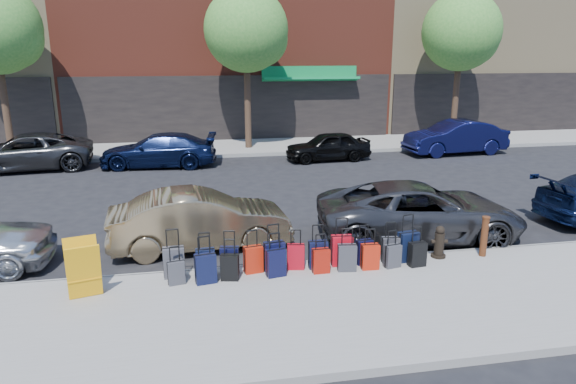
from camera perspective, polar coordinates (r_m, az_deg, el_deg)
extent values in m
plane|color=black|center=(15.50, -2.45, -1.87)|extent=(120.00, 120.00, 0.00)
cube|color=gray|center=(9.55, 3.15, -12.91)|extent=(60.00, 4.00, 0.15)
cube|color=gray|center=(25.15, -5.66, 4.97)|extent=(60.00, 4.00, 0.15)
cube|color=gray|center=(11.32, 0.75, -8.15)|extent=(60.00, 0.08, 0.15)
cube|color=gray|center=(23.18, -5.23, 4.09)|extent=(60.00, 0.08, 0.15)
cube|color=black|center=(26.84, -6.11, 9.12)|extent=(16.66, 0.15, 3.40)
cube|color=#0D763C|center=(26.98, 2.55, 12.42)|extent=(5.00, 0.91, 0.27)
cube|color=#0D763C|center=(27.25, 2.42, 13.19)|extent=(5.00, 0.10, 0.60)
cube|color=black|center=(32.27, 23.90, 8.96)|extent=(14.70, 0.15, 3.40)
cylinder|color=black|center=(25.53, -28.97, 8.91)|extent=(0.30, 0.30, 4.80)
sphere|color=#347C29|center=(25.27, -28.42, 14.86)|extent=(2.58, 2.58, 2.58)
cylinder|color=black|center=(24.38, -4.52, 10.54)|extent=(0.30, 0.30, 4.80)
sphere|color=#347C29|center=(24.31, -4.67, 17.53)|extent=(3.80, 3.80, 3.80)
sphere|color=#347C29|center=(24.37, -3.19, 16.66)|extent=(2.58, 2.58, 2.58)
cylinder|color=black|center=(27.52, 18.16, 10.39)|extent=(0.30, 0.30, 4.80)
sphere|color=#347C29|center=(27.46, 18.70, 16.56)|extent=(3.80, 3.80, 3.80)
sphere|color=#347C29|center=(27.74, 19.76, 15.66)|extent=(2.58, 2.58, 2.58)
cube|color=#3C3C41|center=(10.74, -12.56, -7.63)|extent=(0.43, 0.26, 0.63)
cylinder|color=black|center=(10.49, -12.78, -4.20)|extent=(0.24, 0.05, 0.03)
cube|color=black|center=(10.69, -9.16, -7.73)|extent=(0.39, 0.23, 0.57)
cylinder|color=black|center=(10.47, -9.30, -4.62)|extent=(0.21, 0.04, 0.03)
cube|color=black|center=(10.72, -6.51, -7.56)|extent=(0.41, 0.27, 0.57)
cylinder|color=black|center=(10.50, -6.61, -4.45)|extent=(0.21, 0.07, 0.03)
cube|color=#A91D0A|center=(10.73, -3.88, -7.49)|extent=(0.41, 0.27, 0.57)
cylinder|color=black|center=(10.50, -3.94, -4.40)|extent=(0.21, 0.07, 0.03)
cube|color=black|center=(10.76, -1.53, -7.20)|extent=(0.45, 0.29, 0.63)
cylinder|color=black|center=(10.51, -1.55, -3.76)|extent=(0.24, 0.07, 0.03)
cube|color=#A30A18|center=(10.88, 0.87, -7.20)|extent=(0.38, 0.25, 0.53)
cylinder|color=black|center=(10.67, 0.88, -4.34)|extent=(0.20, 0.06, 0.03)
cube|color=black|center=(10.93, 3.35, -6.95)|extent=(0.40, 0.23, 0.59)
cylinder|color=black|center=(10.71, 3.40, -3.79)|extent=(0.22, 0.04, 0.03)
cube|color=#B40B18|center=(11.10, 5.98, -6.49)|extent=(0.45, 0.27, 0.65)
cylinder|color=black|center=(10.85, 6.09, -3.01)|extent=(0.25, 0.05, 0.03)
cube|color=black|center=(11.25, 8.46, -6.60)|extent=(0.38, 0.24, 0.54)
cylinder|color=black|center=(11.05, 8.58, -3.80)|extent=(0.20, 0.06, 0.03)
cube|color=#323236|center=(11.44, 11.30, -6.30)|extent=(0.39, 0.24, 0.56)
cylinder|color=black|center=(11.23, 11.46, -3.43)|extent=(0.21, 0.05, 0.03)
cube|color=black|center=(11.56, 13.22, -5.92)|extent=(0.47, 0.30, 0.65)
cylinder|color=black|center=(11.32, 13.43, -2.58)|extent=(0.25, 0.07, 0.03)
cube|color=#36363B|center=(10.45, -12.33, -8.73)|extent=(0.35, 0.25, 0.48)
cylinder|color=black|center=(10.25, -12.50, -6.08)|extent=(0.18, 0.07, 0.03)
cube|color=black|center=(10.37, -9.15, -8.40)|extent=(0.44, 0.30, 0.60)
cylinder|color=black|center=(10.13, -9.30, -5.04)|extent=(0.23, 0.07, 0.03)
cube|color=black|center=(10.45, -6.50, -8.32)|extent=(0.39, 0.27, 0.53)
cylinder|color=black|center=(10.23, -6.59, -5.38)|extent=(0.20, 0.07, 0.03)
cube|color=black|center=(10.54, -1.37, -7.88)|extent=(0.42, 0.29, 0.57)
cylinder|color=black|center=(10.32, -1.39, -4.73)|extent=(0.22, 0.07, 0.03)
cube|color=#961509|center=(10.73, 3.68, -7.63)|extent=(0.35, 0.21, 0.51)
cylinder|color=black|center=(10.52, 3.73, -4.83)|extent=(0.20, 0.04, 0.03)
cube|color=#313236|center=(10.86, 6.57, -7.26)|extent=(0.41, 0.27, 0.56)
cylinder|color=black|center=(10.64, 6.67, -4.21)|extent=(0.22, 0.06, 0.03)
cube|color=#B31F0B|center=(11.01, 9.10, -7.11)|extent=(0.37, 0.22, 0.54)
cylinder|color=black|center=(10.80, 9.24, -4.23)|extent=(0.21, 0.04, 0.03)
cube|color=#353539|center=(11.19, 11.53, -6.97)|extent=(0.37, 0.26, 0.50)
cylinder|color=black|center=(11.00, 11.68, -4.36)|extent=(0.19, 0.07, 0.03)
cube|color=black|center=(11.36, 14.16, -6.72)|extent=(0.38, 0.25, 0.53)
cylinder|color=black|center=(11.16, 14.36, -3.97)|extent=(0.20, 0.06, 0.03)
cylinder|color=black|center=(12.04, 16.34, -6.80)|extent=(0.33, 0.33, 0.05)
cylinder|color=black|center=(11.94, 16.45, -5.54)|extent=(0.22, 0.22, 0.51)
sphere|color=black|center=(11.84, 16.56, -4.10)|extent=(0.20, 0.20, 0.20)
cylinder|color=black|center=(11.92, 16.47, -5.30)|extent=(0.37, 0.15, 0.09)
cylinder|color=#38190C|center=(12.28, 20.97, -4.67)|extent=(0.15, 0.15, 0.90)
cylinder|color=#38190C|center=(12.14, 21.17, -2.67)|extent=(0.17, 0.17, 0.04)
cube|color=orange|center=(10.20, -21.73, -8.29)|extent=(0.65, 0.41, 1.07)
cube|color=orange|center=(10.56, -21.90, -7.49)|extent=(0.65, 0.41, 1.07)
cube|color=orange|center=(10.44, -21.73, -8.70)|extent=(0.68, 0.53, 0.02)
imported|color=#8F7B58|center=(12.43, -9.72, -3.08)|extent=(4.38, 1.84, 1.41)
imported|color=#37373A|center=(13.31, 14.41, -2.08)|extent=(5.37, 2.96, 1.42)
imported|color=#2F2F31|center=(22.99, -27.26, 3.97)|extent=(5.42, 3.01, 1.44)
imported|color=#0B1433|center=(21.69, -14.19, 4.52)|extent=(4.84, 2.35, 1.36)
imported|color=black|center=(22.33, 4.45, 5.10)|extent=(3.75, 1.72, 1.25)
imported|color=#0D103A|center=(24.89, 18.08, 5.80)|extent=(4.79, 1.99, 1.54)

